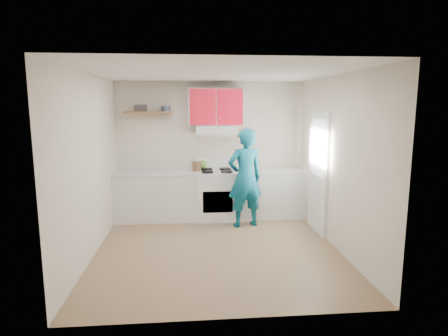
{
  "coord_description": "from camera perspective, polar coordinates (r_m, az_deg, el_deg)",
  "views": [
    {
      "loc": [
        -0.38,
        -5.4,
        2.15
      ],
      "look_at": [
        0.15,
        0.55,
        1.15
      ],
      "focal_mm": 30.11,
      "sensor_mm": 36.0,
      "label": 1
    }
  ],
  "objects": [
    {
      "name": "upper_cabinets",
      "position": [
        7.15,
        -1.26,
        9.26
      ],
      "size": [
        1.02,
        0.33,
        0.7
      ],
      "primitive_type": "cube",
      "color": "red",
      "rests_on": "back_wall"
    },
    {
      "name": "cutting_board",
      "position": [
        7.14,
        4.1,
        -0.53
      ],
      "size": [
        0.35,
        0.3,
        0.02
      ],
      "primitive_type": "cube",
      "rotation": [
        0.0,
        0.0,
        0.34
      ],
      "color": "olive",
      "rests_on": "counter_right"
    },
    {
      "name": "front_wall",
      "position": [
        3.62,
        1.08,
        -4.08
      ],
      "size": [
        3.6,
        0.04,
        2.6
      ],
      "primitive_type": "cube",
      "color": "beige",
      "rests_on": "floor"
    },
    {
      "name": "range_hood",
      "position": [
        7.11,
        -1.22,
        5.84
      ],
      "size": [
        0.76,
        0.44,
        0.15
      ],
      "primitive_type": "cube",
      "color": "silver",
      "rests_on": "back_wall"
    },
    {
      "name": "door",
      "position": [
        6.57,
        14.15,
        -0.65
      ],
      "size": [
        0.05,
        0.85,
        2.05
      ],
      "primitive_type": "cube",
      "color": "white",
      "rests_on": "floor"
    },
    {
      "name": "counter_right",
      "position": [
        7.36,
        6.98,
        -3.92
      ],
      "size": [
        1.32,
        0.6,
        0.9
      ],
      "primitive_type": "cube",
      "color": "silver",
      "rests_on": "floor"
    },
    {
      "name": "left_wall",
      "position": [
        5.65,
        -19.59,
        0.29
      ],
      "size": [
        0.04,
        3.8,
        2.6
      ],
      "primitive_type": "cube",
      "color": "beige",
      "rests_on": "floor"
    },
    {
      "name": "person",
      "position": [
        6.65,
        3.21,
        -1.52
      ],
      "size": [
        0.73,
        0.57,
        1.76
      ],
      "primitive_type": "imported",
      "rotation": [
        0.0,
        0.0,
        3.39
      ],
      "color": "#0C5A6F",
      "rests_on": "floor"
    },
    {
      "name": "kettle",
      "position": [
        7.28,
        -3.33,
        0.46
      ],
      "size": [
        0.27,
        0.27,
        0.18
      ],
      "primitive_type": "ellipsoid",
      "rotation": [
        0.0,
        0.0,
        0.4
      ],
      "color": "#4F7420",
      "rests_on": "stove"
    },
    {
      "name": "stove",
      "position": [
        7.19,
        -1.12,
        -4.09
      ],
      "size": [
        0.76,
        0.65,
        0.92
      ],
      "primitive_type": "cube",
      "color": "white",
      "rests_on": "floor"
    },
    {
      "name": "door_glass",
      "position": [
        6.5,
        14.08,
        3.04
      ],
      "size": [
        0.01,
        0.55,
        0.95
      ],
      "primitive_type": "cube",
      "color": "white",
      "rests_on": "door"
    },
    {
      "name": "back_wall",
      "position": [
        7.36,
        -2.1,
        2.87
      ],
      "size": [
        3.6,
        0.04,
        2.6
      ],
      "primitive_type": "cube",
      "color": "beige",
      "rests_on": "floor"
    },
    {
      "name": "books",
      "position": [
        7.18,
        -12.53,
        8.88
      ],
      "size": [
        0.26,
        0.2,
        0.12
      ],
      "primitive_type": "cube",
      "rotation": [
        0.0,
        0.0,
        0.11
      ],
      "color": "#373032",
      "rests_on": "shelf"
    },
    {
      "name": "counter_left",
      "position": [
        7.23,
        -10.21,
        -4.24
      ],
      "size": [
        1.52,
        0.6,
        0.9
      ],
      "primitive_type": "cube",
      "color": "silver",
      "rests_on": "floor"
    },
    {
      "name": "shelf",
      "position": [
        7.19,
        -11.36,
        8.29
      ],
      "size": [
        0.9,
        0.3,
        0.04
      ],
      "primitive_type": "cube",
      "color": "brown",
      "rests_on": "back_wall"
    },
    {
      "name": "crock",
      "position": [
        7.11,
        -4.16,
        0.17
      ],
      "size": [
        0.21,
        0.21,
        0.2
      ],
      "primitive_type": "cylinder",
      "rotation": [
        0.0,
        0.0,
        0.36
      ],
      "color": "brown",
      "rests_on": "counter_left"
    },
    {
      "name": "right_wall",
      "position": [
        5.88,
        16.72,
        0.79
      ],
      "size": [
        0.04,
        3.8,
        2.6
      ],
      "primitive_type": "cube",
      "color": "beige",
      "rests_on": "floor"
    },
    {
      "name": "floor",
      "position": [
        5.82,
        -1.01,
        -12.16
      ],
      "size": [
        3.8,
        3.8,
        0.0
      ],
      "primitive_type": "plane",
      "color": "brown",
      "rests_on": "ground"
    },
    {
      "name": "silicone_mat",
      "position": [
        7.29,
        10.27,
        -0.5
      ],
      "size": [
        0.32,
        0.27,
        0.01
      ],
      "primitive_type": "cube",
      "rotation": [
        0.0,
        0.0,
        0.07
      ],
      "color": "red",
      "rests_on": "counter_right"
    },
    {
      "name": "tin",
      "position": [
        7.13,
        -8.82,
        8.9
      ],
      "size": [
        0.18,
        0.18,
        0.1
      ],
      "primitive_type": "cylinder",
      "rotation": [
        0.0,
        0.0,
        -0.08
      ],
      "color": "#333D4C",
      "rests_on": "shelf"
    },
    {
      "name": "ceiling",
      "position": [
        5.43,
        -1.1,
        14.26
      ],
      "size": [
        3.6,
        3.8,
        0.04
      ],
      "primitive_type": "cube",
      "color": "white",
      "rests_on": "floor"
    }
  ]
}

